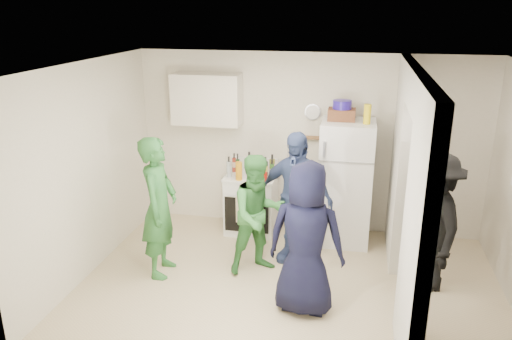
{
  "coord_description": "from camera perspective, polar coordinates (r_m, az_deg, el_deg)",
  "views": [
    {
      "loc": [
        0.66,
        -5.02,
        3.1
      ],
      "look_at": [
        -0.47,
        0.4,
        1.25
      ],
      "focal_mm": 35.0,
      "sensor_mm": 36.0,
      "label": 1
    }
  ],
  "objects": [
    {
      "name": "yellow_cup_stack_top",
      "position": [
        6.4,
        12.6,
        6.25
      ],
      "size": [
        0.09,
        0.09,
        0.25
      ],
      "primitive_type": "cylinder",
      "color": "yellow",
      "rests_on": "fridge"
    },
    {
      "name": "stove",
      "position": [
        7.07,
        -0.55,
        -3.81
      ],
      "size": [
        0.7,
        0.59,
        0.84
      ],
      "primitive_type": "cube",
      "color": "white",
      "rests_on": "floor"
    },
    {
      "name": "person_denim",
      "position": [
        6.13,
        4.48,
        -3.21
      ],
      "size": [
        1.07,
        0.71,
        1.68
      ],
      "primitive_type": "imported",
      "rotation": [
        0.0,
        0.0,
        -0.33
      ],
      "color": "navy",
      "rests_on": "floor"
    },
    {
      "name": "spice_shelf",
      "position": [
        6.93,
        5.96,
        3.73
      ],
      "size": [
        0.35,
        0.08,
        0.03
      ],
      "primitive_type": "cube",
      "color": "olive",
      "rests_on": "wall_back"
    },
    {
      "name": "bottle_b",
      "position": [
        6.83,
        -2.12,
        0.56
      ],
      "size": [
        0.06,
        0.06,
        0.33
      ],
      "primitive_type": "cylinder",
      "color": "#16421F",
      "rests_on": "stove"
    },
    {
      "name": "wall_left",
      "position": [
        6.17,
        -18.62,
        0.01
      ],
      "size": [
        0.0,
        3.4,
        3.4
      ],
      "primitive_type": "plane",
      "rotation": [
        1.57,
        0.0,
        1.57
      ],
      "color": "silver",
      "rests_on": "floor"
    },
    {
      "name": "bottle_c",
      "position": [
        7.04,
        -0.79,
        0.96
      ],
      "size": [
        0.08,
        0.08,
        0.29
      ],
      "primitive_type": "cylinder",
      "color": "#A6AFB4",
      "rests_on": "stove"
    },
    {
      "name": "bottle_h",
      "position": [
        6.82,
        -3.12,
        0.37
      ],
      "size": [
        0.07,
        0.07,
        0.29
      ],
      "primitive_type": "cylinder",
      "color": "#9CA4A7",
      "rests_on": "stove"
    },
    {
      "name": "blue_bowl",
      "position": [
        6.53,
        9.82,
        7.38
      ],
      "size": [
        0.24,
        0.24,
        0.11
      ],
      "primitive_type": "cylinder",
      "color": "#24148D",
      "rests_on": "wicker_basket"
    },
    {
      "name": "bottle_f",
      "position": [
        6.86,
        1.08,
        0.4
      ],
      "size": [
        0.07,
        0.07,
        0.27
      ],
      "primitive_type": "cylinder",
      "color": "black",
      "rests_on": "stove"
    },
    {
      "name": "person_green_left",
      "position": [
        5.94,
        -11.0,
        -4.2
      ],
      "size": [
        0.45,
        0.64,
        1.69
      ],
      "primitive_type": "imported",
      "rotation": [
        0.0,
        0.0,
        1.64
      ],
      "color": "#30712D",
      "rests_on": "floor"
    },
    {
      "name": "fridge",
      "position": [
        6.76,
        10.18,
        -1.43
      ],
      "size": [
        0.69,
        0.67,
        1.67
      ],
      "primitive_type": "cube",
      "color": "white",
      "rests_on": "floor"
    },
    {
      "name": "partition_pier_back",
      "position": [
        6.42,
        16.1,
        0.97
      ],
      "size": [
        0.12,
        1.2,
        2.5
      ],
      "primitive_type": "cube",
      "color": "silver",
      "rests_on": "floor"
    },
    {
      "name": "wall_back",
      "position": [
        7.0,
        5.97,
        3.04
      ],
      "size": [
        4.8,
        0.0,
        4.8
      ],
      "primitive_type": "plane",
      "rotation": [
        1.57,
        0.0,
        0.0
      ],
      "color": "silver",
      "rests_on": "floor"
    },
    {
      "name": "upper_cabinet",
      "position": [
        6.97,
        -5.64,
        8.04
      ],
      "size": [
        0.95,
        0.34,
        0.7
      ],
      "primitive_type": "cube",
      "color": "silver",
      "rests_on": "wall_back"
    },
    {
      "name": "bottle_j",
      "position": [
        6.72,
        1.83,
        0.09
      ],
      "size": [
        0.06,
        0.06,
        0.29
      ],
      "primitive_type": "cylinder",
      "color": "#306321",
      "rests_on": "stove"
    },
    {
      "name": "wall_clock",
      "position": [
        6.88,
        6.5,
        6.59
      ],
      "size": [
        0.22,
        0.02,
        0.22
      ],
      "primitive_type": "cylinder",
      "rotation": [
        1.57,
        0.0,
        0.0
      ],
      "color": "white",
      "rests_on": "wall_back"
    },
    {
      "name": "bottle_e",
      "position": [
        7.04,
        0.64,
        0.77
      ],
      "size": [
        0.07,
        0.07,
        0.24
      ],
      "primitive_type": "cylinder",
      "color": "#9DA5AE",
      "rests_on": "stove"
    },
    {
      "name": "bottle_d",
      "position": [
        6.85,
        -0.55,
        0.36
      ],
      "size": [
        0.08,
        0.08,
        0.26
      ],
      "primitive_type": "cylinder",
      "color": "#622B11",
      "rests_on": "stove"
    },
    {
      "name": "ceiling",
      "position": [
        5.1,
        4.36,
        11.66
      ],
      "size": [
        4.8,
        4.8,
        0.0
      ],
      "primitive_type": "plane",
      "rotation": [
        3.14,
        0.0,
        0.0
      ],
      "color": "white",
      "rests_on": "wall_back"
    },
    {
      "name": "partition_pier_front",
      "position": [
        4.37,
        17.87,
        -7.52
      ],
      "size": [
        0.12,
        1.2,
        2.5
      ],
      "primitive_type": "cube",
      "color": "silver",
      "rests_on": "floor"
    },
    {
      "name": "floor",
      "position": [
        5.94,
        3.77,
        -13.04
      ],
      "size": [
        4.8,
        4.8,
        0.0
      ],
      "primitive_type": "plane",
      "color": "#C8BB8D",
      "rests_on": "ground"
    },
    {
      "name": "wall_front",
      "position": [
        3.86,
        0.49,
        -10.15
      ],
      "size": [
        4.8,
        0.0,
        4.8
      ],
      "primitive_type": "plane",
      "rotation": [
        -1.57,
        0.0,
        0.0
      ],
      "color": "silver",
      "rests_on": "floor"
    },
    {
      "name": "person_nook",
      "position": [
        5.88,
        19.6,
        -5.63
      ],
      "size": [
        0.78,
        1.14,
        1.61
      ],
      "primitive_type": "imported",
      "rotation": [
        0.0,
        0.0,
        -1.39
      ],
      "color": "black",
      "rests_on": "floor"
    },
    {
      "name": "bottle_a",
      "position": [
        7.03,
        -2.5,
        0.86
      ],
      "size": [
        0.06,
        0.06,
        0.27
      ],
      "primitive_type": "cylinder",
      "color": "maroon",
      "rests_on": "stove"
    },
    {
      "name": "person_green_center",
      "position": [
        5.92,
        0.29,
        -5.13
      ],
      "size": [
        0.9,
        0.85,
        1.46
      ],
      "primitive_type": "imported",
      "rotation": [
        0.0,
        0.0,
        0.58
      ],
      "color": "#3D8A40",
      "rests_on": "floor"
    },
    {
      "name": "bottle_i",
      "position": [
        6.95,
        -0.0,
        0.54
      ],
      "size": [
        0.07,
        0.07,
        0.24
      ],
      "primitive_type": "cylinder",
      "color": "#50310D",
      "rests_on": "stove"
    },
    {
      "name": "bottle_g",
      "position": [
        6.95,
        1.86,
        0.68
      ],
      "size": [
        0.08,
        0.08,
        0.28
      ],
      "primitive_type": "cylinder",
      "color": "olive",
      "rests_on": "stove"
    },
    {
      "name": "partition_header",
      "position": [
        5.12,
        17.9,
        8.59
      ],
      "size": [
        0.12,
        1.0,
        0.4
      ],
      "primitive_type": "cube",
      "color": "silver",
      "rests_on": "partition_pier_back"
    },
    {
      "name": "wicker_basket",
      "position": [
        6.56,
        9.76,
        6.27
      ],
      "size": [
        0.35,
        0.25,
        0.15
      ],
      "primitive_type": "cube",
      "color": "brown",
      "rests_on": "fridge"
    },
    {
      "name": "red_cup",
      "position": [
        6.68,
        0.91,
        -0.78
      ],
      "size": [
        0.09,
        0.09,
        0.12
      ],
      "primitive_type": "cylinder",
      "color": "#AD180B",
      "rests_on": "stove"
    },
    {
      "name": "person_navy",
      "position": [
        5.15,
        5.72,
        -7.87
      ],
      "size": [
        0.84,
        0.59,
        1.64
      ],
      "primitive_type": "imported",
      "rotation": [
        0.0,
        0.0,
        -3.23
      ],
      "color": "black",
      "rests_on": "floor"
    },
    {
      "name": "yellow_cup_stack_stove",
      "position": [
        6.71,
        -1.97,
        -0.11
      ],
      "size": [
        0.09,
        0.09,
        0.25
      ],
      "primitive_type": "cylinder",
      "color": "orange",
      "rests_on": "stove"
    }
  ]
}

